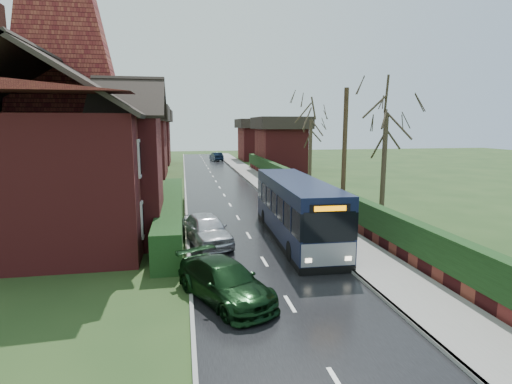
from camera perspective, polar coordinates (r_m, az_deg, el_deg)
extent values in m
plane|color=#344B20|center=(18.55, -0.06, -7.94)|extent=(140.00, 140.00, 0.00)
cube|color=black|center=(28.14, -3.72, -1.86)|extent=(6.00, 100.00, 0.02)
cube|color=slate|center=(28.92, 4.67, -1.44)|extent=(2.50, 100.00, 0.14)
cube|color=gray|center=(28.63, 2.35, -1.53)|extent=(0.12, 100.00, 0.14)
cube|color=gray|center=(27.95, -9.94, -1.98)|extent=(0.12, 100.00, 0.10)
cube|color=black|center=(22.92, -11.99, -2.68)|extent=(1.20, 16.00, 1.60)
cube|color=maroon|center=(29.31, 7.61, -0.89)|extent=(0.30, 50.00, 0.60)
cube|color=black|center=(29.16, 7.65, 0.85)|extent=(0.60, 50.00, 1.20)
cube|color=maroon|center=(23.29, -24.83, 2.32)|extent=(8.00, 14.00, 6.00)
cube|color=maroon|center=(19.71, -17.09, 1.63)|extent=(2.50, 4.00, 6.00)
cube|color=brown|center=(27.08, -21.50, 16.61)|extent=(0.90, 1.40, 2.20)
cube|color=silver|center=(17.94, -15.84, -3.62)|extent=(0.08, 1.20, 1.60)
cube|color=black|center=(17.94, -15.74, -3.62)|extent=(0.03, 0.95, 1.35)
cube|color=silver|center=(17.55, -16.23, 4.68)|extent=(0.08, 1.20, 1.60)
cube|color=black|center=(17.54, -16.13, 4.68)|extent=(0.03, 0.95, 1.35)
cube|color=silver|center=(21.84, -14.88, -1.25)|extent=(0.08, 1.20, 1.60)
cube|color=black|center=(21.84, -14.81, -1.25)|extent=(0.03, 0.95, 1.35)
cube|color=silver|center=(21.52, -15.18, 5.56)|extent=(0.08, 1.20, 1.60)
cube|color=black|center=(21.52, -15.10, 5.57)|extent=(0.03, 0.95, 1.35)
cube|color=silver|center=(25.77, -14.22, 0.39)|extent=(0.08, 1.20, 1.60)
cube|color=black|center=(25.77, -14.15, 0.39)|extent=(0.03, 0.95, 1.35)
cube|color=silver|center=(25.50, -14.46, 6.17)|extent=(0.08, 1.20, 1.60)
cube|color=black|center=(25.50, -14.39, 6.17)|extent=(0.03, 0.95, 1.35)
cube|color=silver|center=(28.24, -13.90, 1.19)|extent=(0.08, 1.20, 1.60)
cube|color=black|center=(28.24, -13.84, 1.19)|extent=(0.03, 0.95, 1.35)
cube|color=silver|center=(27.99, -14.11, 6.46)|extent=(0.08, 1.20, 1.60)
cube|color=black|center=(27.99, -14.05, 6.46)|extent=(0.03, 0.95, 1.35)
cube|color=black|center=(19.76, 5.72, -4.43)|extent=(2.48, 9.79, 1.01)
cube|color=black|center=(19.54, 5.77, -1.49)|extent=(2.50, 9.79, 1.06)
cube|color=black|center=(19.40, 5.81, 0.90)|extent=(2.48, 9.79, 0.58)
cube|color=black|center=(19.93, 5.69, -6.27)|extent=(2.48, 9.79, 0.31)
cube|color=gray|center=(15.34, 10.27, -8.76)|extent=(2.13, 0.18, 0.88)
cube|color=black|center=(15.01, 10.43, -4.95)|extent=(1.99, 0.13, 1.15)
cube|color=black|center=(14.85, 10.51, -2.30)|extent=(1.55, 0.12, 0.31)
cube|color=#FF8C00|center=(14.82, 10.56, -2.33)|extent=(1.22, 0.07, 0.19)
cube|color=black|center=(15.53, 10.22, -10.88)|extent=(2.17, 0.20, 0.27)
cube|color=#FFF2CC|center=(15.11, 7.51, -9.68)|extent=(0.25, 0.06, 0.16)
cube|color=#FFF2CC|center=(15.60, 13.05, -9.22)|extent=(0.25, 0.06, 0.16)
cylinder|color=black|center=(16.73, 5.04, -8.42)|extent=(0.27, 0.86, 0.85)
cylinder|color=black|center=(17.30, 11.55, -7.97)|extent=(0.27, 0.86, 0.85)
cylinder|color=black|center=(22.60, 1.26, -3.61)|extent=(0.27, 0.86, 0.85)
cylinder|color=black|center=(23.03, 6.18, -3.42)|extent=(0.27, 0.86, 0.85)
imported|color=silver|center=(19.06, -7.10, -5.27)|extent=(2.56, 4.50, 1.44)
imported|color=black|center=(13.13, -4.49, -12.63)|extent=(3.39, 4.65, 1.25)
imported|color=black|center=(63.15, -5.69, 5.05)|extent=(2.02, 4.14, 1.31)
cylinder|color=slate|center=(16.75, 12.37, -4.99)|extent=(0.08, 0.08, 2.86)
cube|color=white|center=(16.49, 12.52, -0.86)|extent=(0.24, 0.42, 0.33)
cube|color=white|center=(16.57, 12.47, -2.25)|extent=(0.21, 0.37, 0.29)
cylinder|color=#312416|center=(23.15, 12.49, 4.94)|extent=(0.26, 0.26, 7.60)
cube|color=#312416|center=(23.13, 12.79, 13.01)|extent=(0.46, 0.93, 0.09)
cylinder|color=#342A1F|center=(25.85, 17.79, 3.72)|extent=(0.30, 0.30, 6.30)
cylinder|color=#3A2F22|center=(39.17, 7.77, 5.76)|extent=(0.33, 0.33, 6.07)
cylinder|color=#33281E|center=(36.10, -21.34, 5.85)|extent=(0.33, 0.33, 7.29)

